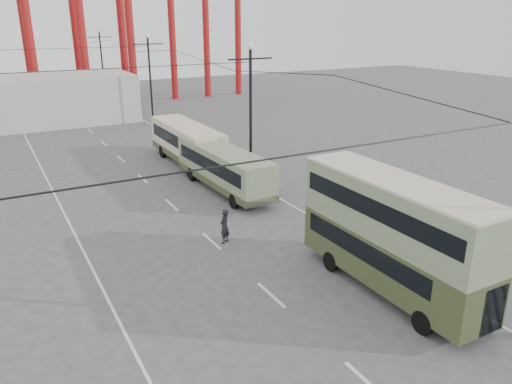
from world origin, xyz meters
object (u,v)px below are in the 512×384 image
single_decker_green (224,167)px  single_decker_cream (187,142)px  pedestrian (224,226)px  double_decker_bus (393,230)px

single_decker_green → single_decker_cream: (0.25, 7.16, 0.14)m
single_decker_cream → pedestrian: single_decker_cream is taller
pedestrian → single_decker_cream: bearing=-139.3°
single_decker_green → pedestrian: size_ratio=5.49×
double_decker_bus → single_decker_green: bearing=91.7°
single_decker_cream → pedestrian: bearing=-104.5°
double_decker_bus → single_decker_green: double_decker_bus is taller
double_decker_bus → single_decker_cream: size_ratio=0.93×
single_decker_green → single_decker_cream: bearing=86.3°
double_decker_bus → pedestrian: bearing=117.7°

